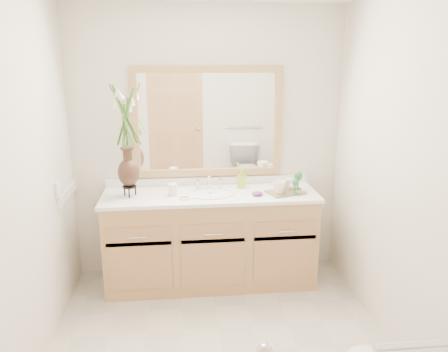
{
  "coord_description": "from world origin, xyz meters",
  "views": [
    {
      "loc": [
        -0.25,
        -2.55,
        1.96
      ],
      "look_at": [
        0.08,
        0.65,
        1.08
      ],
      "focal_mm": 35.0,
      "sensor_mm": 36.0,
      "label": 1
    }
  ],
  "objects": [
    {
      "name": "wall_back",
      "position": [
        0.0,
        1.3,
        1.2
      ],
      "size": [
        2.4,
        0.02,
        2.4
      ],
      "primitive_type": "cube",
      "color": "silver",
      "rests_on": "floor"
    },
    {
      "name": "wall_front",
      "position": [
        0.0,
        -1.3,
        1.2
      ],
      "size": [
        2.4,
        0.02,
        2.4
      ],
      "primitive_type": "cube",
      "color": "silver",
      "rests_on": "floor"
    },
    {
      "name": "wall_left",
      "position": [
        -1.2,
        0.0,
        1.2
      ],
      "size": [
        0.02,
        2.6,
        2.4
      ],
      "primitive_type": "cube",
      "color": "silver",
      "rests_on": "floor"
    },
    {
      "name": "wall_right",
      "position": [
        1.2,
        0.0,
        1.2
      ],
      "size": [
        0.02,
        2.6,
        2.4
      ],
      "primitive_type": "cube",
      "color": "silver",
      "rests_on": "floor"
    },
    {
      "name": "vanity",
      "position": [
        0.0,
        1.01,
        0.4
      ],
      "size": [
        1.8,
        0.55,
        0.8
      ],
      "color": "tan",
      "rests_on": "floor"
    },
    {
      "name": "counter",
      "position": [
        0.0,
        1.01,
        0.82
      ],
      "size": [
        1.84,
        0.57,
        0.03
      ],
      "primitive_type": "cube",
      "color": "white",
      "rests_on": "vanity"
    },
    {
      "name": "sink",
      "position": [
        0.0,
        1.0,
        0.78
      ],
      "size": [
        0.38,
        0.34,
        0.23
      ],
      "color": "white",
      "rests_on": "counter"
    },
    {
      "name": "mirror",
      "position": [
        0.0,
        1.28,
        1.41
      ],
      "size": [
        1.32,
        0.04,
        0.97
      ],
      "color": "white",
      "rests_on": "wall_back"
    },
    {
      "name": "switch_plate",
      "position": [
        -1.19,
        0.76,
        0.98
      ],
      "size": [
        0.02,
        0.12,
        0.12
      ],
      "primitive_type": "cube",
      "color": "white",
      "rests_on": "wall_left"
    },
    {
      "name": "grab_bar",
      "position": [
        0.7,
        -1.27,
        0.95
      ],
      "size": [
        0.55,
        0.03,
        0.03
      ],
      "primitive_type": "cylinder",
      "rotation": [
        0.0,
        1.57,
        0.0
      ],
      "color": "silver",
      "rests_on": "wall_front"
    },
    {
      "name": "flower_vase",
      "position": [
        -0.68,
        1.01,
        1.42
      ],
      "size": [
        0.21,
        0.21,
        0.86
      ],
      "rotation": [
        0.0,
        0.0,
        -0.32
      ],
      "color": "black",
      "rests_on": "counter"
    },
    {
      "name": "tumbler",
      "position": [
        -0.32,
        1.0,
        0.88
      ],
      "size": [
        0.08,
        0.08,
        0.1
      ],
      "primitive_type": "cylinder",
      "color": "white",
      "rests_on": "counter"
    },
    {
      "name": "soap_dish",
      "position": [
        -0.22,
        0.89,
        0.84
      ],
      "size": [
        0.1,
        0.1,
        0.03
      ],
      "color": "white",
      "rests_on": "counter"
    },
    {
      "name": "soap_bottle",
      "position": [
        0.29,
        1.16,
        0.9
      ],
      "size": [
        0.08,
        0.08,
        0.15
      ],
      "primitive_type": "imported",
      "rotation": [
        0.0,
        0.0,
        -0.16
      ],
      "color": "#9DC92F",
      "rests_on": "counter"
    },
    {
      "name": "purple_dish",
      "position": [
        0.39,
        0.91,
        0.85
      ],
      "size": [
        0.1,
        0.09,
        0.03
      ],
      "primitive_type": "ellipsoid",
      "rotation": [
        0.0,
        0.0,
        -0.1
      ],
      "color": "#5C256F",
      "rests_on": "counter"
    },
    {
      "name": "tray",
      "position": [
        0.65,
        0.96,
        0.84
      ],
      "size": [
        0.35,
        0.29,
        0.02
      ],
      "primitive_type": "cube",
      "rotation": [
        0.0,
        0.0,
        0.31
      ],
      "color": "brown",
      "rests_on": "counter"
    },
    {
      "name": "mug_left",
      "position": [
        0.57,
        0.91,
        0.9
      ],
      "size": [
        0.14,
        0.13,
        0.11
      ],
      "primitive_type": "imported",
      "rotation": [
        0.0,
        0.0,
        0.32
      ],
      "color": "white",
      "rests_on": "tray"
    },
    {
      "name": "mug_right",
      "position": [
        0.65,
        1.01,
        0.9
      ],
      "size": [
        0.11,
        0.1,
        0.11
      ],
      "primitive_type": "imported",
      "rotation": [
        0.0,
        0.0,
        0.01
      ],
      "color": "white",
      "rests_on": "tray"
    },
    {
      "name": "goblet_front",
      "position": [
        0.71,
        0.89,
        0.93
      ],
      "size": [
        0.06,
        0.06,
        0.13
      ],
      "color": "#257131",
      "rests_on": "tray"
    },
    {
      "name": "goblet_back",
      "position": [
        0.77,
        1.02,
        0.95
      ],
      "size": [
        0.07,
        0.07,
        0.16
      ],
      "color": "#257131",
      "rests_on": "tray"
    }
  ]
}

